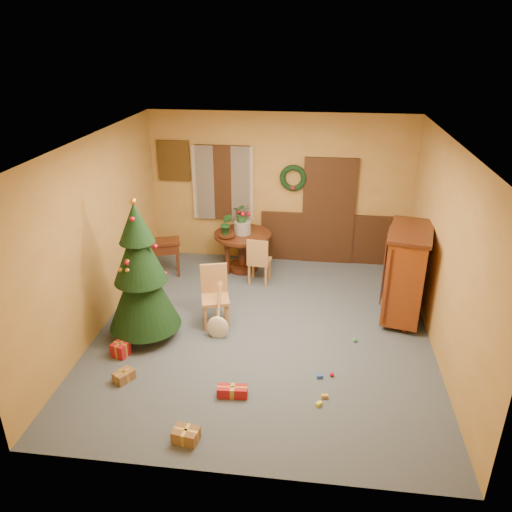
% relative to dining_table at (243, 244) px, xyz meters
% --- Properties ---
extents(room_envelope, '(5.50, 5.50, 5.50)m').
position_rel_dining_table_xyz_m(room_envelope, '(0.85, 0.56, 0.59)').
color(room_envelope, '#35404D').
rests_on(room_envelope, ground).
extents(dining_table, '(1.08, 1.08, 0.74)m').
position_rel_dining_table_xyz_m(dining_table, '(0.00, 0.00, 0.00)').
color(dining_table, '#32170B').
rests_on(dining_table, floor).
extents(urn, '(0.32, 0.32, 0.23)m').
position_rel_dining_table_xyz_m(urn, '(-0.00, 0.00, 0.34)').
color(urn, slate).
rests_on(urn, dining_table).
extents(centerpiece_plant, '(0.34, 0.29, 0.37)m').
position_rel_dining_table_xyz_m(centerpiece_plant, '(-0.00, 0.00, 0.64)').
color(centerpiece_plant, '#1E4C23').
rests_on(centerpiece_plant, urn).
extents(chair_near, '(0.51, 0.51, 0.96)m').
position_rel_dining_table_xyz_m(chair_near, '(-0.14, -1.96, -0.01)').
color(chair_near, '#9F6E3F').
rests_on(chair_near, floor).
extents(chair_far, '(0.42, 0.42, 0.89)m').
position_rel_dining_table_xyz_m(chair_far, '(0.37, -0.55, -0.04)').
color(chair_far, '#9F6E3F').
rests_on(chair_far, floor).
extents(guitar, '(0.48, 0.60, 0.78)m').
position_rel_dining_table_xyz_m(guitar, '(-0.02, -2.38, -0.12)').
color(guitar, beige).
rests_on(guitar, floor).
extents(plant_stand, '(0.31, 0.31, 0.80)m').
position_rel_dining_table_xyz_m(plant_stand, '(-0.26, -0.22, -0.02)').
color(plant_stand, '#32170B').
rests_on(plant_stand, floor).
extents(stand_plant, '(0.23, 0.18, 0.41)m').
position_rel_dining_table_xyz_m(stand_plant, '(-0.26, -0.22, 0.48)').
color(stand_plant, '#19471E').
rests_on(stand_plant, plant_stand).
extents(christmas_tree, '(1.06, 1.06, 2.18)m').
position_rel_dining_table_xyz_m(christmas_tree, '(-1.10, -2.48, 0.51)').
color(christmas_tree, '#382111').
rests_on(christmas_tree, floor).
extents(writing_desk, '(0.86, 0.61, 0.69)m').
position_rel_dining_table_xyz_m(writing_desk, '(-1.51, -0.45, 0.00)').
color(writing_desk, '#32170B').
rests_on(writing_desk, floor).
extents(sideboard, '(0.86, 1.28, 1.51)m').
position_rel_dining_table_xyz_m(sideboard, '(2.79, -1.43, 0.29)').
color(sideboard, '#562009').
rests_on(sideboard, floor).
extents(gift_a, '(0.31, 0.25, 0.15)m').
position_rel_dining_table_xyz_m(gift_a, '(0.03, -4.49, -0.45)').
color(gift_a, brown).
rests_on(gift_a, floor).
extents(gift_b, '(0.26, 0.26, 0.21)m').
position_rel_dining_table_xyz_m(gift_b, '(-1.30, -3.03, -0.42)').
color(gift_b, maroon).
rests_on(gift_b, floor).
extents(gift_c, '(0.29, 0.31, 0.14)m').
position_rel_dining_table_xyz_m(gift_c, '(-1.05, -3.55, -0.45)').
color(gift_c, brown).
rests_on(gift_c, floor).
extents(gift_d, '(0.39, 0.18, 0.14)m').
position_rel_dining_table_xyz_m(gift_d, '(0.42, -3.67, -0.45)').
color(gift_d, maroon).
rests_on(gift_d, floor).
extents(toy_a, '(0.09, 0.06, 0.05)m').
position_rel_dining_table_xyz_m(toy_a, '(1.51, -3.18, -0.50)').
color(toy_a, '#2952B5').
rests_on(toy_a, floor).
extents(toy_b, '(0.06, 0.06, 0.06)m').
position_rel_dining_table_xyz_m(toy_b, '(2.02, -2.26, -0.49)').
color(toy_b, green).
rests_on(toy_b, floor).
extents(toy_c, '(0.09, 0.09, 0.05)m').
position_rel_dining_table_xyz_m(toy_c, '(1.51, -3.72, -0.50)').
color(toy_c, yellow).
rests_on(toy_c, floor).
extents(toy_d, '(0.06, 0.06, 0.06)m').
position_rel_dining_table_xyz_m(toy_d, '(1.67, -3.12, -0.49)').
color(toy_d, '#B30B28').
rests_on(toy_d, floor).
extents(toy_e, '(0.08, 0.06, 0.05)m').
position_rel_dining_table_xyz_m(toy_e, '(1.58, -3.57, -0.50)').
color(toy_e, gold).
rests_on(toy_e, floor).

